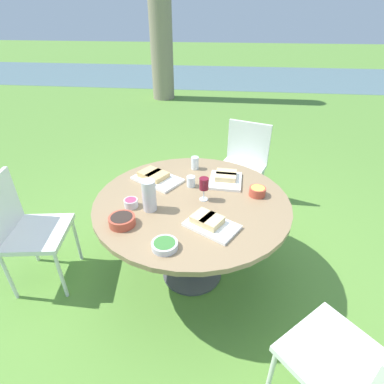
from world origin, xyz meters
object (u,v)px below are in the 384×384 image
chair_near_left (244,160)px  water_pitcher (149,195)px  wine_glass (204,185)px  chair_far_back (357,363)px  handbag (189,183)px  dining_table (192,210)px  chair_near_right (23,225)px

chair_near_left → water_pitcher: (-0.66, -1.26, 0.30)m
wine_glass → chair_far_back: bearing=-51.0°
handbag → wine_glass: bearing=-77.7°
dining_table → wine_glass: (0.08, 0.01, 0.21)m
chair_near_left → chair_far_back: 2.08m
dining_table → chair_far_back: (0.84, -0.93, -0.10)m
dining_table → handbag: dining_table is taller
water_pitcher → handbag: size_ratio=0.58×
water_pitcher → chair_far_back: bearing=-35.3°
chair_far_back → handbag: 2.44m
water_pitcher → handbag: water_pitcher is taller
chair_near_right → wine_glass: chair_near_right is taller
handbag → chair_far_back: bearing=-64.8°
wine_glass → handbag: (-0.27, 1.24, -0.71)m
chair_far_back → chair_near_left: bearing=102.0°
dining_table → handbag: size_ratio=3.70×
chair_near_left → chair_far_back: size_ratio=1.00×
wine_glass → dining_table: bearing=-175.1°
handbag → chair_near_left: bearing=-13.7°
wine_glass → chair_near_right: bearing=-171.3°
chair_far_back → wine_glass: bearing=129.0°
chair_near_right → dining_table: bearing=9.0°
chair_near_right → wine_glass: (1.28, 0.20, 0.31)m
chair_near_left → chair_near_right: size_ratio=1.00×
chair_near_right → wine_glass: 1.33m
chair_near_left → chair_near_right: bearing=-141.1°
chair_near_left → wine_glass: chair_near_left is taller
dining_table → chair_far_back: 1.26m
chair_near_left → handbag: (-0.59, 0.15, -0.40)m
dining_table → water_pitcher: bearing=-149.6°
chair_far_back → wine_glass: (-0.76, 0.94, 0.31)m
chair_near_right → chair_far_back: bearing=-20.0°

